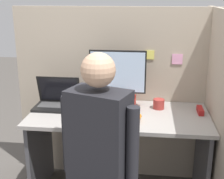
# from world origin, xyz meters

# --- Properties ---
(cubicle_panel_back) EXTENTS (1.92, 0.05, 1.57)m
(cubicle_panel_back) POSITION_xyz_m (0.00, 0.69, 0.78)
(cubicle_panel_back) COLOR tan
(cubicle_panel_back) RESTS_ON ground
(cubicle_panel_right) EXTENTS (0.04, 1.30, 1.57)m
(cubicle_panel_right) POSITION_xyz_m (0.74, 0.27, 0.78)
(cubicle_panel_right) COLOR tan
(cubicle_panel_right) RESTS_ON ground
(desk) EXTENTS (1.42, 0.66, 0.75)m
(desk) POSITION_xyz_m (0.00, 0.33, 0.56)
(desk) COLOR #9E9993
(desk) RESTS_ON ground
(paper_box) EXTENTS (0.30, 0.23, 0.07)m
(paper_box) POSITION_xyz_m (-0.03, 0.50, 0.79)
(paper_box) COLOR red
(paper_box) RESTS_ON desk
(monitor) EXTENTS (0.47, 0.22, 0.41)m
(monitor) POSITION_xyz_m (-0.03, 0.50, 1.03)
(monitor) COLOR black
(monitor) RESTS_ON paper_box
(laptop) EXTENTS (0.37, 0.24, 0.25)m
(laptop) POSITION_xyz_m (-0.53, 0.42, 0.80)
(laptop) COLOR black
(laptop) RESTS_ON desk
(mouse) EXTENTS (0.06, 0.05, 0.03)m
(mouse) POSITION_xyz_m (-0.28, 0.17, 0.77)
(mouse) COLOR black
(mouse) RESTS_ON desk
(stapler) EXTENTS (0.04, 0.15, 0.04)m
(stapler) POSITION_xyz_m (0.64, 0.42, 0.78)
(stapler) COLOR #A31919
(stapler) RESTS_ON desk
(carrot_toy) EXTENTS (0.05, 0.14, 0.05)m
(carrot_toy) POSITION_xyz_m (0.16, 0.18, 0.78)
(carrot_toy) COLOR orange
(carrot_toy) RESTS_ON desk
(person) EXTENTS (0.46, 0.48, 1.38)m
(person) POSITION_xyz_m (-0.03, -0.44, 0.80)
(person) COLOR black
(person) RESTS_ON ground
(coffee_mug) EXTENTS (0.09, 0.09, 0.08)m
(coffee_mug) POSITION_xyz_m (0.31, 0.48, 0.80)
(coffee_mug) COLOR #A3332D
(coffee_mug) RESTS_ON desk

